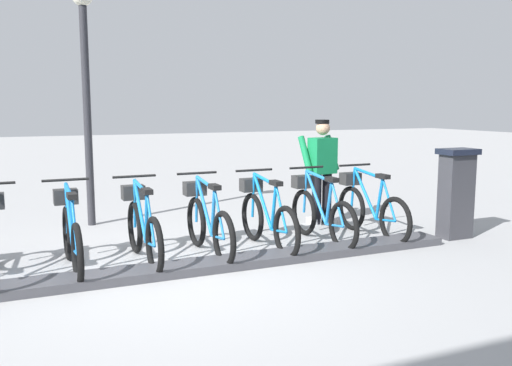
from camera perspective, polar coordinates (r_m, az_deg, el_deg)
The scene contains 11 objects.
ground_plane at distance 6.36m, azimuth -8.58°, elevation -9.28°, with size 60.00×60.00×0.00m, color #A2A2A3.
dock_rail_base at distance 6.34m, azimuth -8.59°, elevation -8.85°, with size 0.44×7.36×0.10m, color #47474C.
payment_kiosk at distance 8.31m, azimuth 20.01°, elevation -0.87°, with size 0.36×0.52×1.28m.
bike_docked_0 at distance 8.11m, azimuth 11.64°, elevation -2.45°, with size 1.72×0.54×1.02m.
bike_docked_1 at distance 7.67m, azimuth 6.63°, elevation -2.94°, with size 1.72×0.54×1.02m.
bike_docked_2 at distance 7.30m, azimuth 1.04°, elevation -3.45°, with size 1.72×0.54×1.02m.
bike_docked_3 at distance 7.00m, azimuth -5.08°, elevation -3.98°, with size 1.72×0.54×1.02m.
bike_docked_4 at distance 6.79m, azimuth -11.68°, elevation -4.49°, with size 1.72×0.54×1.02m.
bike_docked_5 at distance 6.68m, azimuth -18.60°, elevation -4.97°, with size 1.72×0.54×1.02m.
worker_near_rack at distance 8.73m, azimuth 6.84°, elevation 1.58°, with size 0.48×0.65×1.66m.
lamp_post at distance 8.97m, azimuth -17.27°, elevation 11.21°, with size 0.32×0.32×3.68m.
Camera 1 is at (-5.87, 1.55, 1.89)m, focal length 38.62 mm.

